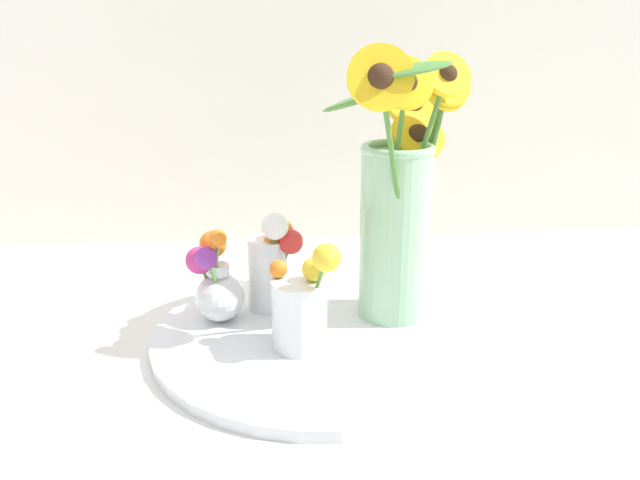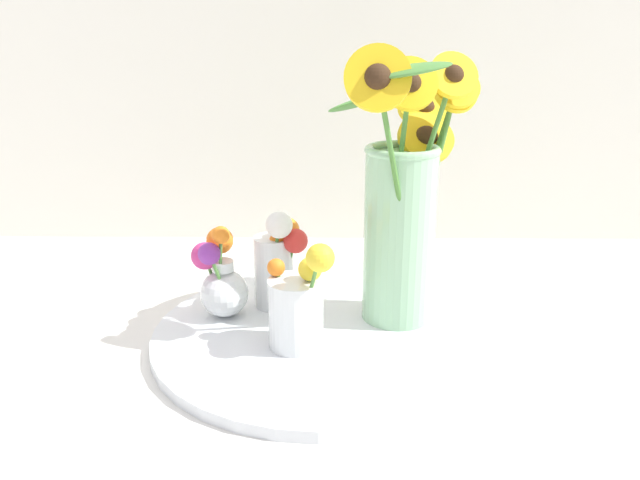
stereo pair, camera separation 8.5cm
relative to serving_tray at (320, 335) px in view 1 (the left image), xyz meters
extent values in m
plane|color=silver|center=(0.00, -0.05, -0.01)|extent=(6.00, 6.00, 0.00)
cylinder|color=silver|center=(0.00, 0.00, 0.00)|extent=(0.48, 0.48, 0.02)
cylinder|color=#99CC9E|center=(0.11, 0.05, 0.13)|extent=(0.10, 0.10, 0.25)
torus|color=#99CC9E|center=(0.11, 0.05, 0.26)|extent=(0.11, 0.11, 0.01)
cylinder|color=#4C8438|center=(0.14, 0.10, 0.17)|extent=(0.02, 0.09, 0.26)
cylinder|color=yellow|center=(0.15, 0.14, 0.30)|extent=(0.08, 0.07, 0.06)
sphere|color=#382314|center=(0.15, 0.14, 0.30)|extent=(0.03, 0.03, 0.03)
cylinder|color=#4C8438|center=(0.13, 0.04, 0.21)|extent=(0.09, 0.01, 0.30)
cylinder|color=yellow|center=(0.17, 0.04, 0.36)|extent=(0.08, 0.05, 0.07)
sphere|color=#382314|center=(0.17, 0.04, 0.36)|extent=(0.03, 0.03, 0.03)
cylinder|color=#4C8438|center=(0.12, 0.06, 0.16)|extent=(0.06, 0.05, 0.22)
cylinder|color=yellow|center=(0.15, 0.08, 0.27)|extent=(0.09, 0.07, 0.08)
sphere|color=#382314|center=(0.15, 0.08, 0.27)|extent=(0.03, 0.03, 0.03)
cylinder|color=#4C8438|center=(0.10, -0.01, 0.22)|extent=(0.07, 0.07, 0.27)
cylinder|color=yellow|center=(0.07, -0.04, 0.36)|extent=(0.10, 0.04, 0.10)
sphere|color=#382314|center=(0.07, -0.04, 0.36)|extent=(0.03, 0.03, 0.03)
cylinder|color=#4C8438|center=(0.16, 0.06, 0.19)|extent=(0.06, 0.03, 0.29)
cylinder|color=yellow|center=(0.18, 0.07, 0.34)|extent=(0.08, 0.05, 0.07)
sphere|color=#382314|center=(0.18, 0.07, 0.34)|extent=(0.03, 0.03, 0.03)
cylinder|color=#4C8438|center=(0.11, 0.04, 0.21)|extent=(0.03, 0.03, 0.28)
cylinder|color=yellow|center=(0.12, 0.02, 0.35)|extent=(0.08, 0.04, 0.07)
sphere|color=#382314|center=(0.12, 0.02, 0.35)|extent=(0.03, 0.03, 0.03)
cylinder|color=#4C8438|center=(0.15, 0.07, 0.21)|extent=(0.07, 0.02, 0.25)
cylinder|color=yellow|center=(0.19, 0.07, 0.33)|extent=(0.07, 0.04, 0.07)
sphere|color=#382314|center=(0.19, 0.07, 0.33)|extent=(0.03, 0.03, 0.03)
ellipsoid|color=#477F38|center=(0.10, -0.02, 0.37)|extent=(0.14, 0.09, 0.04)
ellipsoid|color=#477F38|center=(0.07, 0.11, 0.32)|extent=(0.15, 0.14, 0.06)
cylinder|color=white|center=(-0.03, -0.05, 0.06)|extent=(0.07, 0.07, 0.10)
cylinder|color=#568E42|center=(-0.01, -0.07, 0.10)|extent=(0.03, 0.02, 0.10)
sphere|color=yellow|center=(0.00, -0.08, 0.15)|extent=(0.04, 0.04, 0.04)
cylinder|color=#568E42|center=(-0.05, -0.04, 0.08)|extent=(0.02, 0.02, 0.07)
sphere|color=orange|center=(-0.06, -0.03, 0.12)|extent=(0.02, 0.02, 0.02)
cylinder|color=#568E42|center=(-0.02, -0.04, 0.07)|extent=(0.02, 0.01, 0.09)
sphere|color=yellow|center=(-0.01, -0.04, 0.12)|extent=(0.03, 0.03, 0.03)
sphere|color=white|center=(-0.14, 0.05, 0.04)|extent=(0.07, 0.07, 0.07)
cylinder|color=white|center=(-0.14, 0.05, 0.09)|extent=(0.03, 0.03, 0.02)
cylinder|color=#568E42|center=(-0.16, 0.05, 0.06)|extent=(0.02, 0.01, 0.07)
sphere|color=#C6337A|center=(-0.17, 0.05, 0.10)|extent=(0.04, 0.04, 0.04)
cylinder|color=#568E42|center=(-0.15, 0.04, 0.09)|extent=(0.02, 0.03, 0.10)
sphere|color=orange|center=(-0.14, 0.03, 0.14)|extent=(0.03, 0.03, 0.03)
cylinder|color=#568E42|center=(-0.15, 0.07, 0.08)|extent=(0.01, 0.02, 0.08)
sphere|color=orange|center=(-0.15, 0.08, 0.12)|extent=(0.04, 0.04, 0.04)
cylinder|color=#568E42|center=(-0.15, 0.03, 0.07)|extent=(0.03, 0.02, 0.08)
sphere|color=purple|center=(-0.16, 0.02, 0.12)|extent=(0.03, 0.03, 0.03)
cylinder|color=white|center=(-0.07, 0.08, 0.06)|extent=(0.06, 0.06, 0.11)
cylinder|color=#427533|center=(-0.07, 0.08, 0.07)|extent=(0.02, 0.02, 0.08)
sphere|color=orange|center=(-0.06, 0.08, 0.11)|extent=(0.03, 0.03, 0.03)
cylinder|color=#427533|center=(-0.05, 0.08, 0.08)|extent=(0.03, 0.03, 0.08)
sphere|color=red|center=(-0.04, 0.07, 0.12)|extent=(0.04, 0.04, 0.04)
cylinder|color=#427533|center=(-0.07, 0.09, 0.08)|extent=(0.03, 0.01, 0.10)
sphere|color=orange|center=(-0.05, 0.09, 0.13)|extent=(0.04, 0.04, 0.04)
cylinder|color=#427533|center=(-0.07, 0.07, 0.09)|extent=(0.02, 0.03, 0.11)
sphere|color=white|center=(-0.06, 0.06, 0.15)|extent=(0.04, 0.04, 0.04)
camera|label=1|loc=(-0.07, -0.80, 0.42)|focal=35.00mm
camera|label=2|loc=(0.01, -0.80, 0.42)|focal=35.00mm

